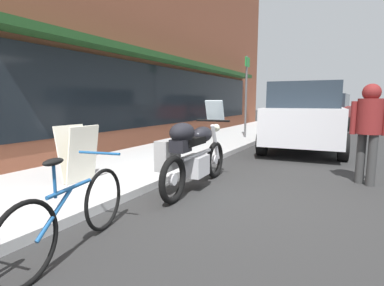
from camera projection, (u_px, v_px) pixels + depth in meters
name	position (u px, v px, depth m)	size (l,w,h in m)	color
ground_plane	(221.00, 195.00, 4.43)	(80.00, 80.00, 0.00)	#2B2B2B
storefront_building	(177.00, 36.00, 10.16)	(18.19, 0.90, 7.38)	brown
sidewalk_curb	(250.00, 131.00, 13.37)	(30.00, 2.62, 0.12)	#B5B5B5
touring_motorcycle	(192.00, 152.00, 4.59)	(2.21, 0.63, 1.41)	black
parked_bicycle	(71.00, 215.00, 2.70)	(1.70, 0.56, 0.93)	black
parked_minivan	(305.00, 116.00, 8.45)	(4.61, 2.39, 1.86)	silver
pedestrian_walking	(369.00, 122.00, 4.86)	(0.38, 0.56, 1.67)	#363636
sandwich_board_sign	(78.00, 154.00, 4.69)	(0.55, 0.41, 0.89)	silver
parking_sign_pole	(246.00, 90.00, 10.27)	(0.44, 0.07, 2.79)	#59595B
parked_car_down_block	(329.00, 110.00, 15.18)	(4.60, 2.23, 1.73)	maroon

